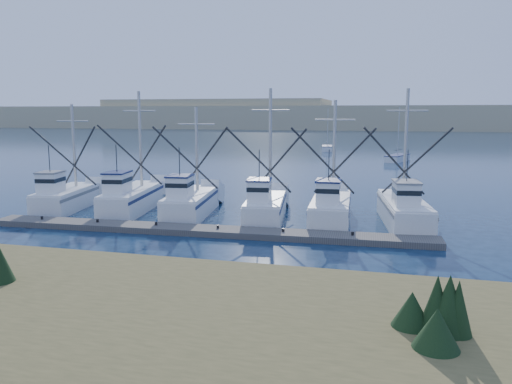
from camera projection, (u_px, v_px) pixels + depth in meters
ground at (277, 267)px, 23.86m from camera, size 500.00×500.00×0.00m
floating_dock at (202, 231)px, 30.35m from camera, size 27.94×2.77×0.37m
dune_ridge at (372, 117)px, 224.12m from camera, size 360.00×60.00×10.00m
trawler_fleet at (229, 203)px, 34.96m from camera, size 28.13×8.94×8.94m
sailboat_near at (397, 158)px, 75.08m from camera, size 3.91×6.79×8.10m
sailboat_far at (327, 148)px, 95.25m from camera, size 2.29×5.63×8.10m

